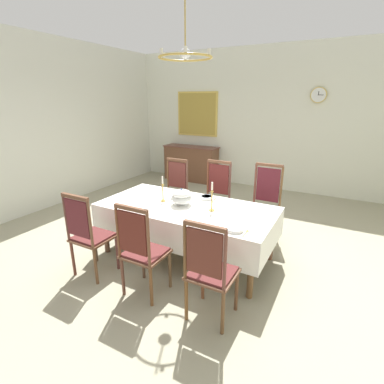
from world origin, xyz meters
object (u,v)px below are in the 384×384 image
chair_south_c (210,270)px  candlestick_west (163,191)px  chair_north_c (264,204)px  spoon_primary (215,199)px  chair_north_b (215,196)px  chair_south_b (142,249)px  framed_painting (197,114)px  chair_south_a (89,233)px  mounted_clock (319,95)px  sideboard (191,163)px  bowl_near_left (207,197)px  chair_north_a (174,190)px  chandelier (185,56)px  bowl_near_right (235,229)px  soup_tureen (182,197)px  spoon_secondary (247,232)px  candlestick_east (212,199)px  dining_table (186,211)px

chair_south_c → candlestick_west: size_ratio=3.02×
chair_north_c → spoon_primary: chair_north_c is taller
chair_north_b → spoon_primary: bearing=112.9°
chair_south_b → framed_painting: framed_painting is taller
chair_south_a → mounted_clock: bearing=68.2°
chair_north_b → chair_south_a: bearing=67.6°
candlestick_west → sideboard: size_ratio=0.25×
chair_south_c → bowl_near_left: (-0.68, 1.32, 0.20)m
chair_north_a → chandelier: 2.33m
chair_north_a → spoon_primary: (1.02, -0.56, 0.18)m
chair_south_a → spoon_primary: 1.70m
chair_north_c → sideboard: (-2.61, 2.50, -0.14)m
bowl_near_right → bowl_near_left: bearing=132.3°
chair_south_a → framed_painting: size_ratio=0.96×
chair_north_b → bowl_near_left: 0.63m
soup_tureen → bowl_near_left: 0.42m
chair_north_c → spoon_secondary: size_ratio=6.60×
chair_north_b → chandelier: size_ratio=1.73×
chair_north_c → soup_tureen: bearing=48.0°
chandelier → soup_tureen: bearing=-180.0°
soup_tureen → spoon_primary: (0.30, 0.40, -0.11)m
soup_tureen → candlestick_east: (0.44, 0.00, 0.04)m
chair_north_a → bowl_near_left: 1.10m
candlestick_west → spoon_secondary: 1.38m
chair_north_a → spoon_primary: size_ratio=6.21×
spoon_primary → framed_painting: (-2.00, 3.31, 0.96)m
dining_table → chair_north_c: 1.25m
candlestick_east → chair_north_b: bearing=111.3°
chair_north_b → candlestick_west: chair_north_b is taller
candlestick_west → chair_north_a: bearing=114.1°
chair_north_b → soup_tureen: size_ratio=3.98×
dining_table → spoon_primary: size_ratio=12.98×
chair_north_a → chair_north_c: 1.59m
chair_south_b → spoon_secondary: bearing=30.8°
dining_table → chair_south_c: 1.24m
chair_south_a → framed_painting: 4.90m
candlestick_west → spoon_secondary: (1.32, -0.38, -0.14)m
candlestick_west → candlestick_east: 0.73m
candlestick_east → framed_painting: framed_painting is taller
chair_south_b → mounted_clock: (1.07, 4.65, 1.59)m
chair_north_a → mounted_clock: mounted_clock is taller
candlestick_west → sideboard: candlestick_west is taller
chair_south_a → chair_north_c: 2.48m
chair_south_b → mounted_clock: size_ratio=3.40×
candlestick_east → spoon_secondary: (0.58, -0.38, -0.15)m
chair_south_b → candlestick_east: candlestick_east is taller
chair_north_b → spoon_secondary: size_ratio=6.42×
framed_painting → chandelier: 4.19m
chair_south_b → chair_south_c: 0.80m
chair_north_a → sideboard: 2.70m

